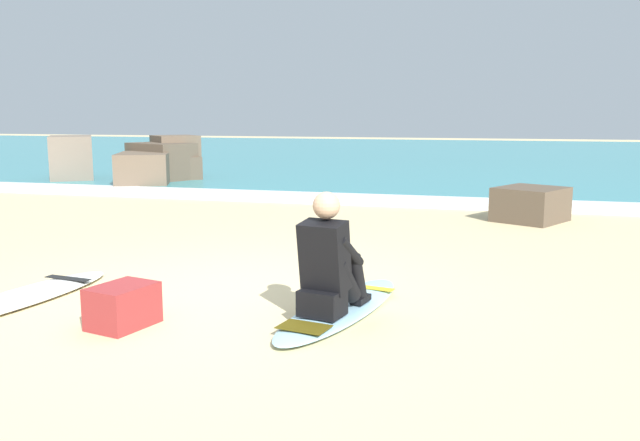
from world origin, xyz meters
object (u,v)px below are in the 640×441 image
surfboard_spare_near (19,298)px  shoreline_rock (531,204)px  surfboard_main (341,308)px  beach_bag (123,306)px  surfer_seated (329,266)px

surfboard_spare_near → shoreline_rock: bearing=52.3°
surfboard_main → shoreline_rock: size_ratio=2.22×
surfboard_spare_near → beach_bag: 1.29m
surfer_seated → shoreline_rock: surfer_seated is taller
surfboard_main → shoreline_rock: bearing=72.5°
surfer_seated → surfboard_spare_near: size_ratio=0.45×
surfer_seated → beach_bag: bearing=-159.3°
surfboard_spare_near → shoreline_rock: 7.21m
shoreline_rock → surfboard_main: bearing=-107.5°
surfboard_main → surfer_seated: bearing=-100.1°
surfboard_main → shoreline_rock: 5.52m
shoreline_rock → beach_bag: size_ratio=1.99×
surfboard_main → beach_bag: beach_bag is taller
surfboard_spare_near → shoreline_rock: (4.40, 5.70, 0.22)m
surfboard_main → surfer_seated: size_ratio=2.24×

